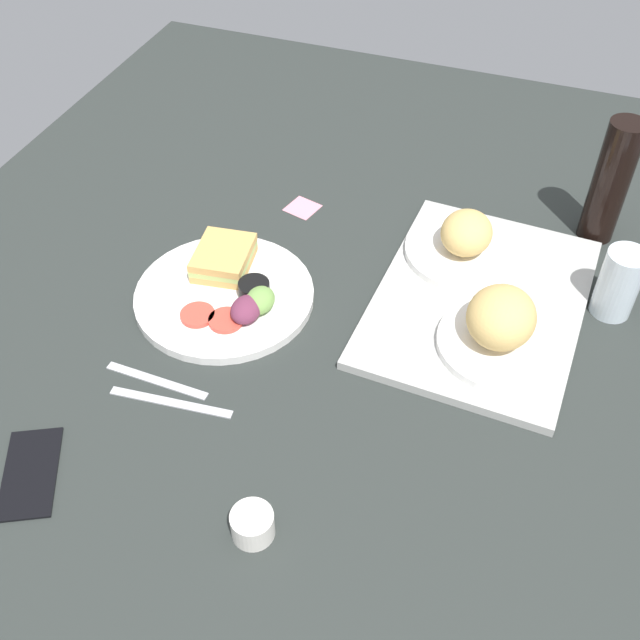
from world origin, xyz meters
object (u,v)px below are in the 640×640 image
Objects in this scene: sticky_note at (302,208)px; espresso_cup at (253,524)px; drinking_glass at (619,283)px; bread_plate_near at (465,242)px; plate_with_salad at (228,290)px; soda_bottle at (611,182)px; cell_phone at (30,472)px; bread_plate_far at (501,326)px; fork at (157,380)px; serving_tray at (480,301)px; knife at (171,402)px.

espresso_cup is at bearing 15.71° from sticky_note.
drinking_glass is at bearing 81.34° from sticky_note.
bread_plate_near is at bearing 81.29° from sticky_note.
soda_bottle is at bearing 124.32° from plate_with_salad.
soda_bottle reaches higher than espresso_cup.
cell_phone is (63.74, -45.65, -4.03)cm from bread_plate_near.
drinking_glass is 93.25cm from cell_phone.
bread_plate_near reaches higher than plate_with_salad.
drinking_glass reaches higher than plate_with_salad.
bread_plate_far is 1.62× the size of drinking_glass.
soda_bottle is at bearing -167.43° from drinking_glass.
plate_with_salad reaches higher than fork.
soda_bottle reaches higher than sticky_note.
plate_with_salad is 1.77× the size of fork.
soda_bottle is 4.14× the size of sticky_note.
bread_plate_near is 0.90× the size of soda_bottle.
soda_bottle reaches higher than bread_plate_near.
plate_with_salad is 27.71cm from sticky_note.
bread_plate_far is 48.11cm from espresso_cup.
cell_phone is at bearing -51.25° from bread_plate_far.
serving_tray is 2.16× the size of bread_plate_near.
knife is at bearing 3.85° from plate_with_salad.
bread_plate_far reaches higher than serving_tray.
cell_phone is at bearing -11.06° from sticky_note.
drinking_glass is at bearing 134.12° from bread_plate_far.
fork is at bearing -40.91° from bread_plate_near.
bread_plate_near is at bearing 122.79° from plate_with_salad.
bread_plate_far is at bearing 59.76° from sticky_note.
espresso_cup reaches higher than fork.
knife is at bearing -35.90° from bread_plate_near.
serving_tray is 52.92cm from knife.
plate_with_salad is at bearing -151.06° from espresso_cup.
bread_plate_far is 1.03× the size of knife.
bread_plate_far is (19.43, 9.57, 1.09)cm from bread_plate_near.
bread_plate_near is 1.44× the size of cell_phone.
espresso_cup is 1.00× the size of sticky_note.
plate_with_salad is at bearing 88.12° from knife.
bread_plate_near reaches higher than serving_tray.
espresso_cup is 30.11cm from fork.
plate_with_salad is at bearing -85.96° from bread_plate_far.
plate_with_salad is 2.48× the size of drinking_glass.
espresso_cup is (77.29, -34.78, -9.60)cm from soda_bottle.
bread_plate_near reaches higher than knife.
knife is at bearing -127.42° from espresso_cup.
drinking_glass is at bearing 12.57° from soda_bottle.
plate_with_salad is at bearing -72.54° from serving_tray.
espresso_cup reaches higher than cell_phone.
espresso_cup is at bearing -28.82° from bread_plate_far.
bread_plate_near is 27.42cm from soda_bottle.
bread_plate_far is 22.36cm from drinking_glass.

